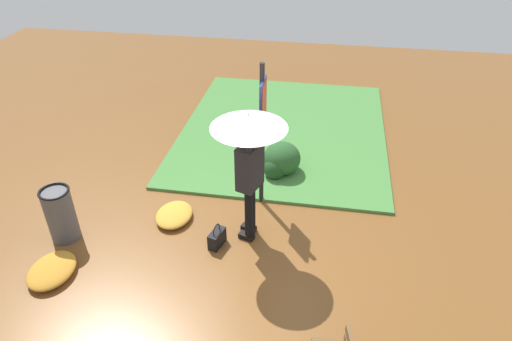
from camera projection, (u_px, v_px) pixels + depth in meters
name	position (u px, v px, depth m)	size (l,w,h in m)	color
ground_plane	(238.00, 243.00, 6.58)	(18.00, 18.00, 0.00)	brown
grass_verge	(284.00, 130.00, 9.33)	(4.80, 4.00, 0.05)	#47843D
person_with_umbrella	(249.00, 145.00, 5.80)	(0.96, 0.96, 2.04)	black
info_sign_post	(262.00, 120.00, 6.60)	(0.44, 0.07, 2.30)	black
handbag	(217.00, 238.00, 6.48)	(0.33, 0.22, 0.37)	black
trash_bin	(60.00, 214.00, 6.46)	(0.42, 0.42, 0.83)	#4C4C51
shrub_cluster	(281.00, 160.00, 7.91)	(0.70, 0.64, 0.57)	#285628
leaf_pile_near_person	(52.00, 270.00, 6.03)	(0.73, 0.58, 0.16)	#C68428
leaf_pile_by_bench	(174.00, 215.00, 6.99)	(0.68, 0.54, 0.15)	gold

